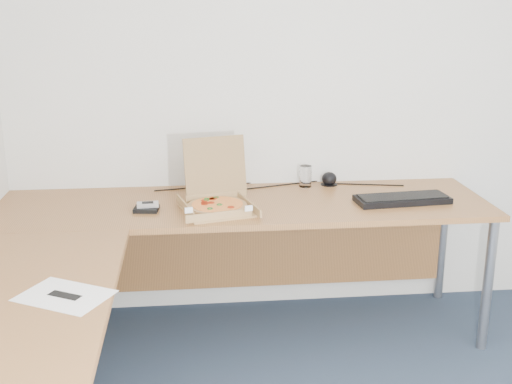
{
  "coord_description": "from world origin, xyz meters",
  "views": [
    {
      "loc": [
        -0.76,
        -1.72,
        1.72
      ],
      "look_at": [
        -0.45,
        1.28,
        0.82
      ],
      "focal_mm": 45.21,
      "sensor_mm": 36.0,
      "label": 1
    }
  ],
  "objects": [
    {
      "name": "wallet",
      "position": [
        -0.99,
        1.31,
        0.74
      ],
      "size": [
        0.13,
        0.11,
        0.02
      ],
      "primitive_type": "cube",
      "rotation": [
        0.0,
        0.0,
        -0.12
      ],
      "color": "black",
      "rests_on": "desk"
    },
    {
      "name": "keyboard",
      "position": [
        0.31,
        1.32,
        0.74
      ],
      "size": [
        0.49,
        0.21,
        0.03
      ],
      "primitive_type": "cube",
      "rotation": [
        0.0,
        0.0,
        0.09
      ],
      "color": "black",
      "rests_on": "desk"
    },
    {
      "name": "cable_bundle",
      "position": [
        -0.31,
        1.68,
        0.73
      ],
      "size": [
        0.66,
        0.14,
        0.01
      ],
      "primitive_type": null,
      "rotation": [
        0.0,
        0.0,
        0.14
      ],
      "color": "black",
      "rests_on": "desk"
    },
    {
      "name": "desk",
      "position": [
        -0.82,
        0.97,
        0.7
      ],
      "size": [
        2.5,
        2.2,
        0.73
      ],
      "color": "#965F32",
      "rests_on": "ground"
    },
    {
      "name": "drinking_glass",
      "position": [
        -0.14,
        1.66,
        0.79
      ],
      "size": [
        0.07,
        0.07,
        0.12
      ],
      "primitive_type": "cylinder",
      "color": "white",
      "rests_on": "desk"
    },
    {
      "name": "phone",
      "position": [
        -0.98,
        1.32,
        0.76
      ],
      "size": [
        0.11,
        0.06,
        0.02
      ],
      "primitive_type": "cube",
      "rotation": [
        0.0,
        0.0,
        0.07
      ],
      "color": "#B2B5BA",
      "rests_on": "wallet"
    },
    {
      "name": "dome_speaker",
      "position": [
        0.0,
        1.68,
        0.77
      ],
      "size": [
        0.09,
        0.09,
        0.08
      ],
      "primitive_type": "ellipsoid",
      "color": "black",
      "rests_on": "desk"
    },
    {
      "name": "room_shell",
      "position": [
        0.0,
        0.0,
        1.25
      ],
      "size": [
        3.5,
        3.5,
        2.5
      ],
      "primitive_type": null,
      "color": "silver",
      "rests_on": "ground"
    },
    {
      "name": "pizza_box",
      "position": [
        -0.64,
        1.3,
        0.77
      ],
      "size": [
        0.32,
        0.38,
        0.33
      ],
      "rotation": [
        0.0,
        0.0,
        0.25
      ],
      "color": "#AC8451",
      "rests_on": "desk"
    },
    {
      "name": "paper_sheet",
      "position": [
        -1.21,
        0.38,
        0.73
      ],
      "size": [
        0.37,
        0.34,
        0.0
      ],
      "primitive_type": "cube",
      "rotation": [
        0.0,
        0.0,
        -0.5
      ],
      "color": "white",
      "rests_on": "desk"
    }
  ]
}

